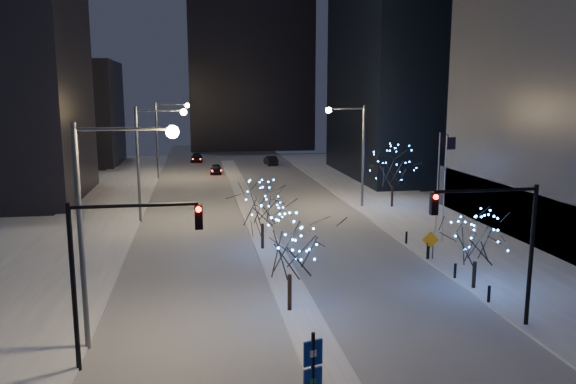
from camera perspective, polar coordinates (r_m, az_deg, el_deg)
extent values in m
plane|color=white|center=(25.54, 3.10, -15.95)|extent=(160.00, 160.00, 0.00)
cube|color=#9CA1AA|center=(58.70, -4.26, -0.94)|extent=(20.00, 130.00, 0.02)
cube|color=white|center=(53.80, -3.78, -1.88)|extent=(2.00, 80.00, 0.15)
cube|color=white|center=(48.19, 15.53, -3.65)|extent=(10.00, 90.00, 0.15)
cube|color=white|center=(44.74, -20.67, -4.99)|extent=(8.00, 90.00, 0.15)
cube|color=black|center=(94.80, -22.31, 7.40)|extent=(18.00, 16.00, 16.00)
cube|color=black|center=(115.35, -3.96, 14.93)|extent=(24.00, 14.00, 42.00)
cylinder|color=#595E66|center=(25.66, -20.28, -4.55)|extent=(0.24, 0.24, 10.00)
cylinder|color=#595E66|center=(24.62, -16.35, 6.17)|extent=(4.00, 0.16, 0.16)
sphere|color=#F1B878|center=(24.47, -11.66, 6.00)|extent=(0.56, 0.56, 0.56)
cylinder|color=#595E66|center=(50.03, -14.99, 2.61)|extent=(0.24, 0.24, 10.00)
cylinder|color=#595E66|center=(49.51, -12.91, 8.09)|extent=(4.00, 0.16, 0.16)
sphere|color=#F1B878|center=(49.44, -10.57, 7.99)|extent=(0.56, 0.56, 0.56)
cylinder|color=#595E66|center=(74.82, -13.17, 5.06)|extent=(0.24, 0.24, 10.00)
cylinder|color=#595E66|center=(74.47, -11.77, 8.71)|extent=(4.00, 0.16, 0.16)
sphere|color=#F1B878|center=(74.42, -10.21, 8.65)|extent=(0.56, 0.56, 0.56)
cylinder|color=#595E66|center=(55.15, 7.63, 3.53)|extent=(0.24, 0.24, 10.00)
cylinder|color=#595E66|center=(54.33, 5.96, 8.44)|extent=(3.50, 0.16, 0.16)
sphere|color=#F1B878|center=(53.90, 4.14, 8.29)|extent=(0.56, 0.56, 0.56)
cylinder|color=black|center=(24.20, -20.95, -9.18)|extent=(0.20, 0.20, 7.00)
cylinder|color=black|center=(22.96, -15.34, -1.35)|extent=(5.00, 0.14, 0.14)
cube|color=black|center=(22.94, -9.06, -2.52)|extent=(0.32, 0.28, 1.00)
sphere|color=#FF0C05|center=(22.69, -9.08, -1.76)|extent=(0.22, 0.22, 0.22)
cylinder|color=black|center=(29.12, 23.45, -6.12)|extent=(0.20, 0.20, 7.00)
cylinder|color=black|center=(27.14, 19.49, 0.16)|extent=(5.00, 0.14, 0.14)
cube|color=black|center=(26.13, 14.61, -1.18)|extent=(0.32, 0.28, 1.00)
sphere|color=#FF0C05|center=(25.91, 14.81, -0.50)|extent=(0.22, 0.22, 0.22)
cylinder|color=silver|center=(43.00, 15.59, 0.26)|extent=(0.10, 0.10, 8.00)
cube|color=black|center=(42.73, 16.23, 4.77)|extent=(0.70, 0.03, 0.90)
cylinder|color=silver|center=(45.49, 14.96, 0.81)|extent=(0.10, 0.10, 8.00)
cube|color=black|center=(45.24, 15.56, 5.08)|extent=(0.70, 0.03, 0.90)
cylinder|color=black|center=(32.27, 19.74, -9.72)|extent=(0.16, 0.16, 0.90)
cylinder|color=black|center=(35.62, 16.61, -7.68)|extent=(0.16, 0.16, 0.90)
cylinder|color=black|center=(39.09, 14.06, -5.97)|extent=(0.16, 0.16, 0.90)
cylinder|color=black|center=(42.65, 11.94, -4.54)|extent=(0.16, 0.16, 0.90)
imported|color=black|center=(79.08, -7.32, 2.33)|extent=(1.79, 3.94, 1.31)
imported|color=black|center=(87.99, -1.77, 3.22)|extent=(1.87, 4.41, 1.41)
imported|color=black|center=(93.07, -9.27, 3.44)|extent=(2.01, 4.59, 1.31)
cylinder|color=black|center=(29.22, 0.16, -10.17)|extent=(0.22, 0.22, 1.89)
cylinder|color=black|center=(40.38, -2.61, -4.49)|extent=(0.22, 0.22, 1.80)
cylinder|color=black|center=(34.17, 18.39, -7.98)|extent=(0.22, 0.22, 1.53)
cylinder|color=black|center=(55.92, 10.53, -0.45)|extent=(0.22, 0.22, 2.01)
cube|color=navy|center=(18.67, 2.56, -16.02)|extent=(0.65, 0.27, 0.84)
cube|color=navy|center=(19.11, 2.53, -18.56)|extent=(0.65, 0.27, 0.84)
cylinder|color=black|center=(38.99, 13.94, -5.84)|extent=(0.06, 0.06, 1.13)
cylinder|color=black|center=(39.15, 14.49, -5.80)|extent=(0.06, 0.06, 1.13)
cube|color=orange|center=(38.87, 14.27, -4.73)|extent=(1.14, 0.26, 1.16)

